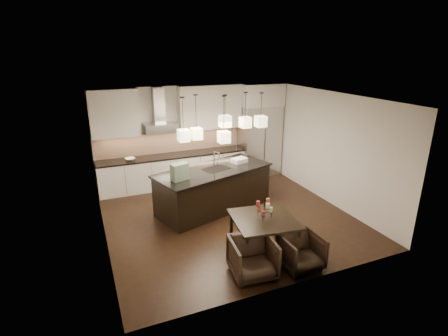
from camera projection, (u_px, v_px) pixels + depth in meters
name	position (u px, v px, depth m)	size (l,w,h in m)	color
floor	(227.00, 217.00, 8.30)	(5.50, 5.50, 0.02)	black
ceiling	(228.00, 97.00, 7.38)	(5.50, 5.50, 0.02)	white
wall_back	(190.00, 134.00, 10.24)	(5.50, 0.02, 2.80)	silver
wall_front	(297.00, 210.00, 5.43)	(5.50, 0.02, 2.80)	silver
wall_left	(98.00, 177.00, 6.83)	(0.02, 5.50, 2.80)	silver
wall_right	(327.00, 147.00, 8.85)	(0.02, 5.50, 2.80)	silver
refrigerator	(259.00, 140.00, 10.79)	(1.20, 0.72, 2.15)	#B7B7BA
fridge_panel	(261.00, 95.00, 10.33)	(1.26, 0.72, 0.65)	silver
lower_cabinets	(174.00, 171.00, 10.04)	(4.21, 0.62, 0.88)	silver
countertop	(173.00, 155.00, 9.89)	(4.21, 0.66, 0.04)	black
backsplash	(170.00, 141.00, 10.04)	(4.21, 0.02, 0.63)	#D6AC90
upper_cab_left	(114.00, 113.00, 9.06)	(1.25, 0.35, 1.25)	silver
upper_cab_right	(210.00, 107.00, 10.03)	(1.86, 0.35, 1.25)	silver
hood_canopy	(161.00, 128.00, 9.56)	(0.90, 0.52, 0.24)	#B7B7BA
hood_chimney	(159.00, 105.00, 9.46)	(0.30, 0.28, 0.96)	#B7B7BA
fruit_bowl	(130.00, 159.00, 9.39)	(0.26, 0.26, 0.06)	silver
island_body	(214.00, 190.00, 8.58)	(2.78, 1.11, 0.98)	black
island_top	(213.00, 170.00, 8.41)	(2.87, 1.20, 0.04)	black
faucet	(214.00, 159.00, 8.48)	(0.11, 0.27, 0.42)	silver
tote_bag	(180.00, 172.00, 7.67)	(0.38, 0.20, 0.38)	#174B29
food_container	(239.00, 160.00, 8.89)	(0.38, 0.27, 0.11)	silver
dining_table	(263.00, 234.00, 6.80)	(1.17, 1.17, 0.70)	black
candelabra	(264.00, 208.00, 6.62)	(0.34, 0.34, 0.41)	black
candle_a	(271.00, 210.00, 6.66)	(0.07, 0.07, 0.09)	beige
candle_b	(259.00, 208.00, 6.72)	(0.07, 0.07, 0.09)	#BD5A29
candle_c	(263.00, 213.00, 6.51)	(0.07, 0.07, 0.09)	maroon
candle_d	(268.00, 201.00, 6.68)	(0.07, 0.07, 0.09)	#BD5A29
candle_e	(258.00, 203.00, 6.57)	(0.07, 0.07, 0.09)	maroon
candle_f	(268.00, 206.00, 6.47)	(0.07, 0.07, 0.09)	beige
armchair_left	(253.00, 258.00, 6.05)	(0.74, 0.77, 0.70)	black
armchair_right	(301.00, 251.00, 6.27)	(0.69, 0.71, 0.65)	black
pendant_a	(184.00, 136.00, 7.72)	(0.24, 0.24, 0.26)	beige
pendant_b	(196.00, 134.00, 8.12)	(0.24, 0.24, 0.26)	beige
pendant_c	(225.00, 121.00, 7.98)	(0.24, 0.24, 0.26)	beige
pendant_d	(245.00, 122.00, 8.48)	(0.24, 0.24, 0.26)	beige
pendant_e	(261.00, 121.00, 8.39)	(0.24, 0.24, 0.26)	beige
pendant_f	(224.00, 137.00, 7.94)	(0.24, 0.24, 0.26)	beige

